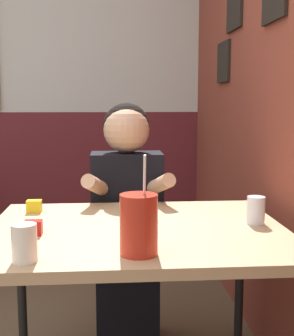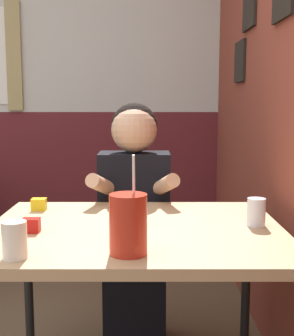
{
  "view_description": "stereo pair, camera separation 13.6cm",
  "coord_description": "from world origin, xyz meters",
  "views": [
    {
      "loc": [
        0.67,
        -1.34,
        1.19
      ],
      "look_at": [
        0.82,
        0.48,
        0.93
      ],
      "focal_mm": 50.0,
      "sensor_mm": 36.0,
      "label": 1
    },
    {
      "loc": [
        0.81,
        -1.34,
        1.19
      ],
      "look_at": [
        0.82,
        0.48,
        0.93
      ],
      "focal_mm": 50.0,
      "sensor_mm": 36.0,
      "label": 2
    }
  ],
  "objects": [
    {
      "name": "condiment_mustard",
      "position": [
        0.36,
        0.58,
        0.76
      ],
      "size": [
        0.06,
        0.04,
        0.05
      ],
      "color": "yellow",
      "rests_on": "main_table"
    },
    {
      "name": "brick_wall_right",
      "position": [
        1.43,
        1.26,
        1.35
      ],
      "size": [
        0.08,
        4.52,
        2.7
      ],
      "color": "brown",
      "rests_on": "ground_plane"
    },
    {
      "name": "cocktail_pitcher",
      "position": [
        0.75,
        0.01,
        0.83
      ],
      "size": [
        0.11,
        0.11,
        0.3
      ],
      "color": "#B22819",
      "rests_on": "main_table"
    },
    {
      "name": "glass_near_pitcher",
      "position": [
        1.21,
        0.32,
        0.79
      ],
      "size": [
        0.07,
        0.07,
        0.1
      ],
      "color": "silver",
      "rests_on": "main_table"
    },
    {
      "name": "glass_far_side",
      "position": [
        0.43,
        -0.03,
        0.79
      ],
      "size": [
        0.07,
        0.07,
        0.11
      ],
      "color": "silver",
      "rests_on": "main_table"
    },
    {
      "name": "back_wall",
      "position": [
        -0.01,
        2.55,
        1.35
      ],
      "size": [
        5.79,
        0.09,
        2.7
      ],
      "color": "silver",
      "rests_on": "ground_plane"
    },
    {
      "name": "person_seated",
      "position": [
        0.75,
        0.88,
        0.64
      ],
      "size": [
        0.42,
        0.42,
        1.18
      ],
      "color": "black",
      "rests_on": "ground_plane"
    },
    {
      "name": "main_table",
      "position": [
        0.77,
        0.31,
        0.67
      ],
      "size": [
        1.08,
        0.86,
        0.73
      ],
      "color": "tan",
      "rests_on": "ground_plane"
    },
    {
      "name": "condiment_ketchup",
      "position": [
        0.41,
        0.24,
        0.76
      ],
      "size": [
        0.06,
        0.04,
        0.05
      ],
      "color": "#B7140F",
      "rests_on": "main_table"
    },
    {
      "name": "glass_center",
      "position": [
        0.76,
        0.36,
        0.79
      ],
      "size": [
        0.08,
        0.08,
        0.11
      ],
      "color": "silver",
      "rests_on": "main_table"
    }
  ]
}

